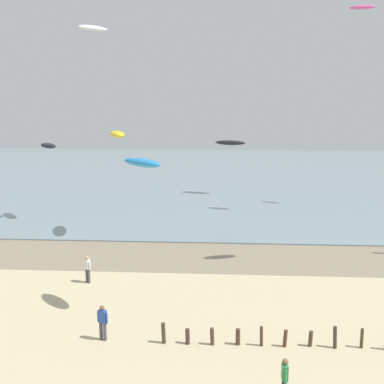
# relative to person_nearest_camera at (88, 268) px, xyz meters

# --- Properties ---
(wet_sand_strip) EXTENTS (120.00, 6.40, 0.01)m
(wet_sand_strip) POSITION_rel_person_nearest_camera_xyz_m (4.85, 5.02, -0.91)
(wet_sand_strip) COLOR gray
(wet_sand_strip) RESTS_ON ground
(sea) EXTENTS (160.00, 70.00, 0.10)m
(sea) POSITION_rel_person_nearest_camera_xyz_m (4.85, 43.21, -0.87)
(sea) COLOR gray
(sea) RESTS_ON ground
(groyne_mid) EXTENTS (12.49, 0.35, 1.04)m
(groyne_mid) POSITION_rel_person_nearest_camera_xyz_m (11.55, -6.75, -0.48)
(groyne_mid) COLOR #423B24
(groyne_mid) RESTS_ON ground
(person_nearest_camera) EXTENTS (0.46, 0.40, 1.71)m
(person_nearest_camera) POSITION_rel_person_nearest_camera_xyz_m (0.00, 0.00, 0.00)
(person_nearest_camera) COLOR #4C4C56
(person_nearest_camera) RESTS_ON ground
(person_by_waterline) EXTENTS (0.22, 0.57, 1.71)m
(person_by_waterline) POSITION_rel_person_nearest_camera_xyz_m (10.42, -10.61, 0.00)
(person_by_waterline) COLOR #232328
(person_by_waterline) RESTS_ON ground
(person_left_flank) EXTENTS (0.54, 0.33, 1.71)m
(person_left_flank) POSITION_rel_person_nearest_camera_xyz_m (2.64, -6.67, 0.00)
(person_left_flank) COLOR #4C4C56
(person_left_flank) RESTS_ON ground
(kite_aloft_0) EXTENTS (3.75, 2.02, 0.64)m
(kite_aloft_0) POSITION_rel_person_nearest_camera_xyz_m (9.22, 27.13, 5.29)
(kite_aloft_0) COLOR black
(kite_aloft_1) EXTENTS (2.57, 2.46, 0.52)m
(kite_aloft_1) POSITION_rel_person_nearest_camera_xyz_m (4.11, -3.60, 6.99)
(kite_aloft_1) COLOR #2384D1
(kite_aloft_3) EXTENTS (2.37, 1.23, 0.47)m
(kite_aloft_3) POSITION_rel_person_nearest_camera_xyz_m (20.48, 17.63, 18.17)
(kite_aloft_3) COLOR #E54C99
(kite_aloft_5) EXTENTS (2.62, 2.82, 0.49)m
(kite_aloft_5) POSITION_rel_person_nearest_camera_xyz_m (-7.61, 14.68, 6.04)
(kite_aloft_5) COLOR black
(kite_aloft_6) EXTENTS (2.19, 3.51, 0.59)m
(kite_aloft_6) POSITION_rel_person_nearest_camera_xyz_m (-0.10, 9.73, 7.45)
(kite_aloft_6) COLOR yellow
(kite_aloft_8) EXTENTS (2.58, 2.56, 0.64)m
(kite_aloft_8) POSITION_rel_person_nearest_camera_xyz_m (-2.54, 12.83, 15.89)
(kite_aloft_8) COLOR white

